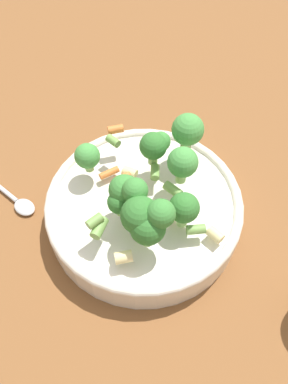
{
  "coord_description": "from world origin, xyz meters",
  "views": [
    {
      "loc": [
        0.19,
        0.22,
        0.48
      ],
      "look_at": [
        0.0,
        0.0,
        0.07
      ],
      "focal_mm": 35.0,
      "sensor_mm": 36.0,
      "label": 1
    }
  ],
  "objects": [
    {
      "name": "bowl",
      "position": [
        0.0,
        0.0,
        0.03
      ],
      "size": [
        0.28,
        0.28,
        0.05
      ],
      "color": "silver",
      "rests_on": "ground_plane"
    },
    {
      "name": "spoon",
      "position": [
        0.13,
        -0.16,
        0.01
      ],
      "size": [
        0.04,
        0.16,
        0.01
      ],
      "rotation": [
        0.0,
        0.0,
        8.03
      ],
      "color": "silver",
      "rests_on": "ground_plane"
    },
    {
      "name": "ground_plane",
      "position": [
        0.0,
        0.0,
        0.0
      ],
      "size": [
        3.0,
        3.0,
        0.0
      ],
      "primitive_type": "plane",
      "color": "brown"
    },
    {
      "name": "pasta_salad",
      "position": [
        -0.0,
        0.01,
        0.1
      ],
      "size": [
        0.21,
        0.22,
        0.08
      ],
      "color": "#8CB766",
      "rests_on": "bowl"
    }
  ]
}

